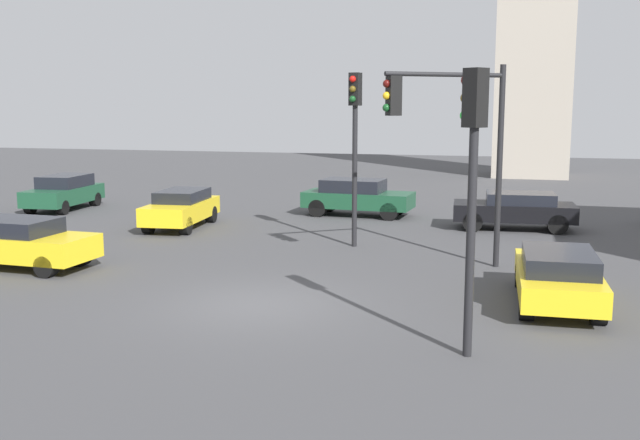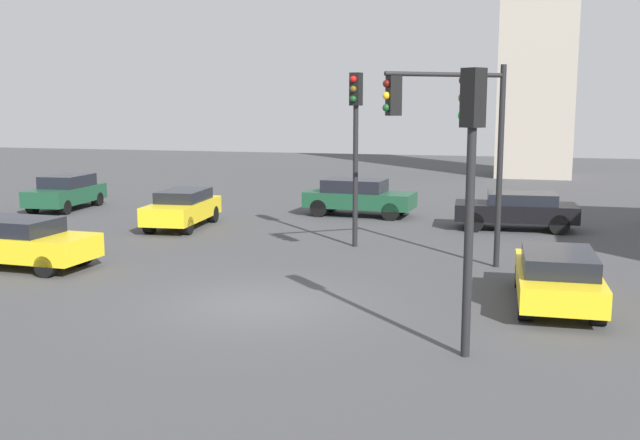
% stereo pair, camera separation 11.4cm
% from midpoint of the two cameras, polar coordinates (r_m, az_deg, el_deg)
% --- Properties ---
extents(ground_plane, '(100.70, 100.70, 0.00)m').
position_cam_midpoint_polar(ground_plane, '(16.65, -5.03, -6.58)').
color(ground_plane, '#424244').
extents(traffic_light_0, '(0.49, 0.45, 5.07)m').
position_cam_midpoint_polar(traffic_light_0, '(12.89, 11.54, 4.72)').
color(traffic_light_0, black).
rests_on(traffic_light_0, ground_plane).
extents(traffic_light_1, '(0.38, 0.49, 5.42)m').
position_cam_midpoint_polar(traffic_light_1, '(22.87, 2.58, 7.24)').
color(traffic_light_1, black).
rests_on(traffic_light_1, ground_plane).
extents(traffic_light_2, '(2.97, 2.16, 5.51)m').
position_cam_midpoint_polar(traffic_light_2, '(19.67, 9.92, 7.25)').
color(traffic_light_2, black).
rests_on(traffic_light_2, ground_plane).
extents(car_1, '(2.00, 4.16, 1.37)m').
position_cam_midpoint_polar(car_1, '(27.19, -10.87, 0.95)').
color(car_1, yellow).
rests_on(car_1, ground_plane).
extents(car_2, '(1.87, 4.25, 1.25)m').
position_cam_midpoint_polar(car_2, '(17.23, 17.84, -4.15)').
color(car_2, yellow).
rests_on(car_2, ground_plane).
extents(car_3, '(4.37, 2.13, 1.34)m').
position_cam_midpoint_polar(car_3, '(27.22, 14.85, 0.82)').
color(car_3, black).
rests_on(car_3, ground_plane).
extents(car_4, '(4.16, 1.94, 1.37)m').
position_cam_midpoint_polar(car_4, '(21.75, -22.55, -1.60)').
color(car_4, yellow).
rests_on(car_4, ground_plane).
extents(car_6, '(2.04, 4.14, 1.47)m').
position_cam_midpoint_polar(car_6, '(33.21, -19.41, 2.08)').
color(car_6, '#19472D').
rests_on(car_6, ground_plane).
extents(car_7, '(4.45, 2.10, 1.48)m').
position_cam_midpoint_polar(car_7, '(29.58, 2.78, 1.84)').
color(car_7, '#19472D').
rests_on(car_7, ground_plane).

